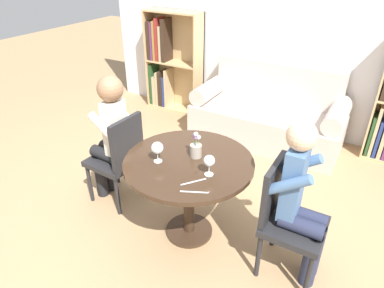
# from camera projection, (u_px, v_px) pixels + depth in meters

# --- Properties ---
(ground_plane) EXTENTS (16.00, 16.00, 0.00)m
(ground_plane) POSITION_uv_depth(u_px,v_px,m) (189.00, 231.00, 2.97)
(ground_plane) COLOR tan
(back_wall) EXTENTS (5.20, 0.05, 2.70)m
(back_wall) POSITION_uv_depth(u_px,v_px,m) (289.00, 24.00, 4.08)
(back_wall) COLOR silver
(back_wall) RESTS_ON ground_plane
(round_table) EXTENTS (1.00, 1.00, 0.73)m
(round_table) POSITION_uv_depth(u_px,v_px,m) (189.00, 175.00, 2.67)
(round_table) COLOR #382619
(round_table) RESTS_ON ground_plane
(couch) EXTENTS (1.81, 0.80, 0.92)m
(couch) POSITION_uv_depth(u_px,v_px,m) (268.00, 116.00, 4.27)
(couch) COLOR beige
(couch) RESTS_ON ground_plane
(bookshelf_left) EXTENTS (0.84, 0.28, 1.41)m
(bookshelf_left) POSITION_uv_depth(u_px,v_px,m) (168.00, 63.00, 5.01)
(bookshelf_left) COLOR tan
(bookshelf_left) RESTS_ON ground_plane
(chair_left) EXTENTS (0.44, 0.44, 0.90)m
(chair_left) POSITION_uv_depth(u_px,v_px,m) (119.00, 156.00, 3.11)
(chair_left) COLOR #232326
(chair_left) RESTS_ON ground_plane
(chair_right) EXTENTS (0.42, 0.42, 0.90)m
(chair_right) POSITION_uv_depth(u_px,v_px,m) (285.00, 215.00, 2.42)
(chair_right) COLOR #232326
(chair_right) RESTS_ON ground_plane
(person_left) EXTENTS (0.43, 0.35, 1.25)m
(person_left) POSITION_uv_depth(u_px,v_px,m) (110.00, 135.00, 3.05)
(person_left) COLOR black
(person_left) RESTS_ON ground_plane
(person_right) EXTENTS (0.42, 0.34, 1.24)m
(person_right) POSITION_uv_depth(u_px,v_px,m) (302.00, 202.00, 2.30)
(person_right) COLOR #282D47
(person_right) RESTS_ON ground_plane
(wine_glass_left) EXTENTS (0.09, 0.09, 0.16)m
(wine_glass_left) POSITION_uv_depth(u_px,v_px,m) (157.00, 148.00, 2.54)
(wine_glass_left) COLOR white
(wine_glass_left) RESTS_ON round_table
(wine_glass_right) EXTENTS (0.08, 0.08, 0.16)m
(wine_glass_right) POSITION_uv_depth(u_px,v_px,m) (209.00, 161.00, 2.39)
(wine_glass_right) COLOR white
(wine_glass_right) RESTS_ON round_table
(flower_vase) EXTENTS (0.09, 0.09, 0.22)m
(flower_vase) POSITION_uv_depth(u_px,v_px,m) (196.00, 148.00, 2.62)
(flower_vase) COLOR #9E9384
(flower_vase) RESTS_ON round_table
(knife_left_setting) EXTENTS (0.12, 0.16, 0.00)m
(knife_left_setting) POSITION_uv_depth(u_px,v_px,m) (194.00, 182.00, 2.37)
(knife_left_setting) COLOR silver
(knife_left_setting) RESTS_ON round_table
(fork_left_setting) EXTENTS (0.18, 0.09, 0.00)m
(fork_left_setting) POSITION_uv_depth(u_px,v_px,m) (194.00, 192.00, 2.27)
(fork_left_setting) COLOR silver
(fork_left_setting) RESTS_ON round_table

